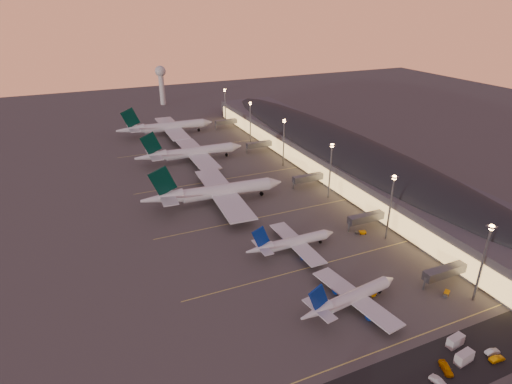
# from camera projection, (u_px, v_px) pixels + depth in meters

# --- Properties ---
(ground) EXTENTS (700.00, 700.00, 0.00)m
(ground) POSITION_uv_depth(u_px,v_px,m) (303.00, 260.00, 149.11)
(ground) COLOR #474542
(airliner_narrow_south) EXTENTS (36.10, 32.52, 12.89)m
(airliner_narrow_south) POSITION_uv_depth(u_px,v_px,m) (350.00, 298.00, 124.76)
(airliner_narrow_south) COLOR silver
(airliner_narrow_south) RESTS_ON ground
(airliner_narrow_north) EXTENTS (35.27, 31.37, 12.65)m
(airliner_narrow_north) POSITION_uv_depth(u_px,v_px,m) (292.00, 243.00, 153.30)
(airliner_narrow_north) COLOR silver
(airliner_narrow_north) RESTS_ON ground
(airliner_wide_near) EXTENTS (64.05, 58.39, 20.50)m
(airliner_wide_near) POSITION_uv_depth(u_px,v_px,m) (215.00, 192.00, 188.62)
(airliner_wide_near) COLOR silver
(airliner_wide_near) RESTS_ON ground
(airliner_wide_mid) EXTENTS (60.77, 55.12, 19.51)m
(airliner_wide_mid) POSITION_uv_depth(u_px,v_px,m) (191.00, 153.00, 237.62)
(airliner_wide_mid) COLOR silver
(airliner_wide_mid) RESTS_ON ground
(airliner_wide_far) EXTENTS (64.06, 58.15, 20.55)m
(airliner_wide_far) POSITION_uv_depth(u_px,v_px,m) (166.00, 127.00, 284.32)
(airliner_wide_far) COLOR silver
(airliner_wide_far) RESTS_ON ground
(terminal_building) EXTENTS (56.35, 255.00, 17.46)m
(terminal_building) POSITION_uv_depth(u_px,v_px,m) (337.00, 151.00, 228.76)
(terminal_building) COLOR #48484C
(terminal_building) RESTS_ON ground
(light_masts) EXTENTS (2.20, 217.20, 25.90)m
(light_masts) POSITION_uv_depth(u_px,v_px,m) (303.00, 145.00, 209.35)
(light_masts) COLOR slate
(light_masts) RESTS_ON ground
(radar_tower) EXTENTS (9.00, 9.00, 32.50)m
(radar_tower) POSITION_uv_depth(u_px,v_px,m) (161.00, 79.00, 360.25)
(radar_tower) COLOR silver
(radar_tower) RESTS_ON ground
(service_lane) EXTENTS (260.00, 16.00, 0.01)m
(service_lane) POSITION_uv_depth(u_px,v_px,m) (420.00, 378.00, 102.49)
(service_lane) COLOR black
(service_lane) RESTS_ON ground
(lane_markings) EXTENTS (90.00, 180.36, 0.00)m
(lane_markings) POSITION_uv_depth(u_px,v_px,m) (256.00, 212.00, 182.40)
(lane_markings) COLOR #D8C659
(lane_markings) RESTS_ON ground
(baggage_tug_a) EXTENTS (3.44, 2.00, 0.96)m
(baggage_tug_a) POSITION_uv_depth(u_px,v_px,m) (372.00, 295.00, 130.52)
(baggage_tug_a) COLOR orange
(baggage_tug_a) RESTS_ON ground
(baggage_tug_b) EXTENTS (3.61, 2.92, 1.02)m
(baggage_tug_b) POSITION_uv_depth(u_px,v_px,m) (446.00, 293.00, 131.21)
(baggage_tug_b) COLOR orange
(baggage_tug_b) RESTS_ON ground
(baggage_tug_c) EXTENTS (4.24, 2.60, 1.18)m
(baggage_tug_c) POSITION_uv_depth(u_px,v_px,m) (361.00, 233.00, 165.29)
(baggage_tug_c) COLOR orange
(baggage_tug_c) RESTS_ON ground
(catering_truck_a) EXTENTS (5.70, 2.74, 3.09)m
(catering_truck_a) POSITION_uv_depth(u_px,v_px,m) (465.00, 357.00, 106.56)
(catering_truck_a) COLOR silver
(catering_truck_a) RESTS_ON ground
(catering_truck_b) EXTENTS (5.53, 2.70, 2.99)m
(catering_truck_b) POSITION_uv_depth(u_px,v_px,m) (456.00, 341.00, 111.72)
(catering_truck_b) COLOR silver
(catering_truck_b) RESTS_ON ground
(service_van_c) EXTENTS (2.39, 4.96, 1.57)m
(service_van_c) POSITION_uv_depth(u_px,v_px,m) (439.00, 382.00, 100.40)
(service_van_c) COLOR silver
(service_van_c) RESTS_ON ground
(service_van_d) EXTENTS (3.68, 5.43, 1.72)m
(service_van_d) POSITION_uv_depth(u_px,v_px,m) (446.00, 368.00, 104.23)
(service_van_d) COLOR orange
(service_van_d) RESTS_ON ground
(service_van_e) EXTENTS (4.21, 1.83, 1.35)m
(service_van_e) POSITION_uv_depth(u_px,v_px,m) (492.00, 352.00, 109.25)
(service_van_e) COLOR silver
(service_van_e) RESTS_ON ground
(service_van_f) EXTENTS (4.33, 1.77, 1.40)m
(service_van_f) POSITION_uv_depth(u_px,v_px,m) (497.00, 359.00, 107.07)
(service_van_f) COLOR orange
(service_van_f) RESTS_ON ground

